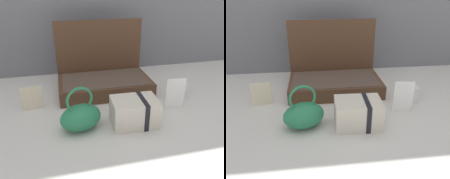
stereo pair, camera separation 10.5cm
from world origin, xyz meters
TOP-DOWN VIEW (x-y plane):
  - ground_plane at (0.00, 0.00)m, footprint 6.00×6.00m
  - open_suitcase at (0.02, 0.25)m, footprint 0.51×0.31m
  - teal_pouch_handbag at (-0.15, -0.13)m, footprint 0.20×0.16m
  - cream_toiletry_bag at (0.09, -0.14)m, footprint 0.20×0.15m
  - coffee_mug at (0.40, 0.05)m, footprint 0.11×0.08m
  - info_card_left at (-0.37, 0.09)m, footprint 0.10×0.02m
  - poster_card_right at (0.32, -0.05)m, footprint 0.09×0.02m

SIDE VIEW (x-z plane):
  - ground_plane at x=0.00m, z-range 0.00..0.00m
  - coffee_mug at x=0.40m, z-range 0.00..0.08m
  - cream_toiletry_bag at x=0.09m, z-range 0.00..0.12m
  - info_card_left at x=-0.37m, z-range 0.00..0.12m
  - teal_pouch_handbag at x=-0.15m, z-range -0.04..0.16m
  - poster_card_right at x=0.32m, z-range 0.00..0.16m
  - open_suitcase at x=0.02m, z-range -0.11..0.27m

